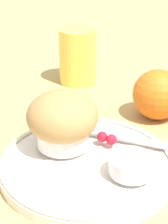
{
  "coord_description": "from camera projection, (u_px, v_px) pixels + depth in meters",
  "views": [
    {
      "loc": [
        0.21,
        -0.37,
        0.31
      ],
      "look_at": [
        -0.04,
        0.06,
        0.06
      ],
      "focal_mm": 60.0,
      "sensor_mm": 36.0,
      "label": 1
    }
  ],
  "objects": [
    {
      "name": "juice_glass",
      "position": [
        78.0,
        56.0,
        0.78
      ],
      "size": [
        0.08,
        0.08,
        0.11
      ],
      "color": "#EAD14C",
      "rests_on": "ground_plane"
    },
    {
      "name": "muffin",
      "position": [
        63.0,
        120.0,
        0.53
      ],
      "size": [
        0.1,
        0.1,
        0.08
      ],
      "color": "silver",
      "rests_on": "plate"
    },
    {
      "name": "plate",
      "position": [
        88.0,
        162.0,
        0.52
      ],
      "size": [
        0.24,
        0.24,
        0.02
      ],
      "color": "silver",
      "rests_on": "ground_plane"
    },
    {
      "name": "butter_knife",
      "position": [
        117.0,
        137.0,
        0.56
      ],
      "size": [
        0.16,
        0.04,
        0.0
      ],
      "rotation": [
        0.0,
        0.0,
        0.17
      ],
      "color": "#B7B7BC",
      "rests_on": "plate"
    },
    {
      "name": "cream_ramekin",
      "position": [
        131.0,
        164.0,
        0.48
      ],
      "size": [
        0.06,
        0.06,
        0.02
      ],
      "color": "silver",
      "rests_on": "plate"
    },
    {
      "name": "berry_pair",
      "position": [
        107.0,
        138.0,
        0.55
      ],
      "size": [
        0.03,
        0.02,
        0.02
      ],
      "color": "#B7192D",
      "rests_on": "plate"
    },
    {
      "name": "ground_plane",
      "position": [
        90.0,
        170.0,
        0.52
      ],
      "size": [
        3.0,
        3.0,
        0.0
      ],
      "primitive_type": "plane",
      "color": "tan"
    },
    {
      "name": "orange_fruit",
      "position": [
        158.0,
        94.0,
        0.64
      ],
      "size": [
        0.09,
        0.09,
        0.09
      ],
      "color": "orange",
      "rests_on": "ground_plane"
    }
  ]
}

